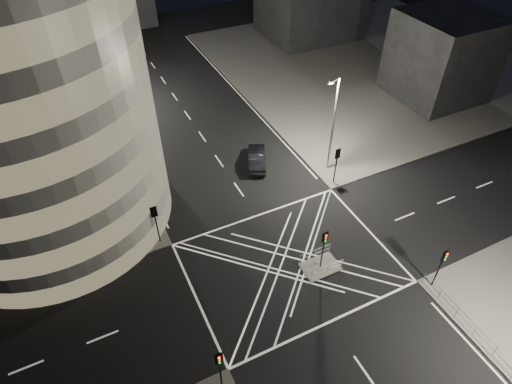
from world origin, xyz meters
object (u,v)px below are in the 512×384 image
sedan (257,158)px  street_lamp_left_near (126,159)px  street_lamp_right_far (333,123)px  traffic_signal_fr (337,159)px  traffic_signal_nl (219,364)px  street_lamp_left_far (88,71)px  traffic_signal_fl (155,218)px  central_island (320,267)px  traffic_signal_nr (442,262)px  traffic_signal_island (324,243)px

sedan → street_lamp_left_near: bearing=28.2°
street_lamp_right_far → sedan: 8.61m
sedan → traffic_signal_fr: bearing=156.8°
traffic_signal_nl → sedan: traffic_signal_nl is taller
street_lamp_left_far → traffic_signal_fl: bearing=-88.4°
central_island → traffic_signal_nr: bearing=-37.9°
traffic_signal_nl → sedan: 23.16m
traffic_signal_fr → street_lamp_left_near: (-18.24, 5.20, 2.63)m
traffic_signal_nl → traffic_signal_fr: (17.60, 13.60, 0.00)m
traffic_signal_fl → street_lamp_left_near: size_ratio=0.40×
traffic_signal_fr → street_lamp_right_far: 3.48m
traffic_signal_nr → traffic_signal_fl: bearing=142.3°
traffic_signal_nr → street_lamp_right_far: street_lamp_right_far is taller
traffic_signal_fl → traffic_signal_nl: bearing=-90.0°
traffic_signal_nl → traffic_signal_nr: (17.60, 0.00, 0.00)m
traffic_signal_nl → street_lamp_left_far: street_lamp_left_far is taller
central_island → traffic_signal_fr: (6.80, 8.30, 2.84)m
traffic_signal_nl → street_lamp_left_far: 36.90m
traffic_signal_fl → traffic_signal_fr: same height
traffic_signal_fl → traffic_signal_island: same height
traffic_signal_nr → traffic_signal_island: size_ratio=1.00×
traffic_signal_nl → traffic_signal_fr: bearing=37.7°
traffic_signal_island → sedan: bearing=84.7°
traffic_signal_nr → sedan: 20.47m
street_lamp_left_far → street_lamp_right_far: (18.87, -21.00, 0.00)m
traffic_signal_island → sedan: 14.53m
traffic_signal_nl → sedan: (12.14, 19.62, -2.10)m
traffic_signal_fl → street_lamp_right_far: (18.24, 2.20, 2.63)m
sedan → traffic_signal_fl: bearing=50.9°
sedan → central_island: bearing=109.2°
traffic_signal_nl → street_lamp_right_far: (18.24, 15.80, 2.63)m
central_island → traffic_signal_nr: size_ratio=0.75×
traffic_signal_nr → sedan: bearing=105.6°
traffic_signal_fr → traffic_signal_island: (-6.80, -8.30, 0.00)m
traffic_signal_nr → street_lamp_right_far: size_ratio=0.40×
traffic_signal_fr → street_lamp_left_near: 19.14m
traffic_signal_fr → traffic_signal_nl: bearing=-142.3°
traffic_signal_island → street_lamp_left_far: size_ratio=0.40×
traffic_signal_nl → traffic_signal_nr: size_ratio=1.00×
traffic_signal_nr → sedan: traffic_signal_nr is taller
traffic_signal_nr → street_lamp_right_far: 16.03m
central_island → traffic_signal_nr: 9.08m
traffic_signal_fl → traffic_signal_nr: bearing=-37.7°
street_lamp_right_far → sedan: bearing=148.0°
traffic_signal_fr → street_lamp_right_far: bearing=73.9°
traffic_signal_nr → street_lamp_right_far: bearing=87.7°
traffic_signal_nl → traffic_signal_island: bearing=26.1°
traffic_signal_fr → street_lamp_left_near: street_lamp_left_near is taller
street_lamp_left_far → street_lamp_right_far: same height
traffic_signal_nl → street_lamp_left_near: 18.99m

